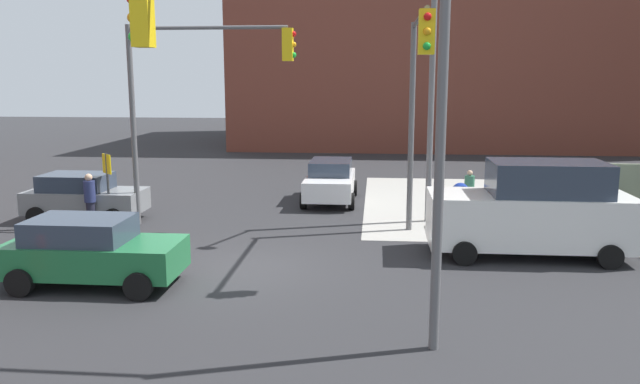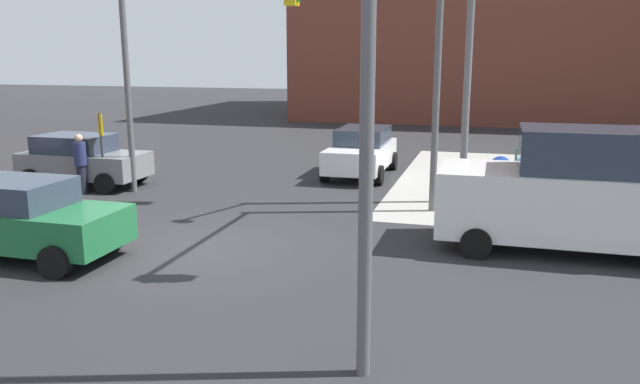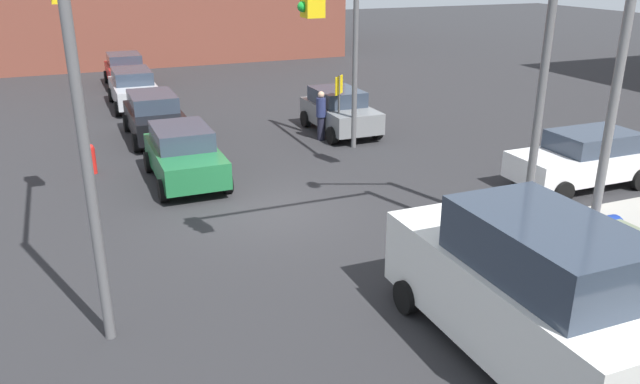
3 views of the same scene
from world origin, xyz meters
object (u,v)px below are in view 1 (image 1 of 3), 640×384
Objects in this scene: traffic_signal_ne_corner at (417,85)px; mailbox_blue at (461,204)px; coupe_gray at (84,196)px; coupe_white at (330,180)px; sedan_green at (92,251)px; pedestrian_waiting at (469,191)px; street_lamp_corner at (428,82)px; van_white_delivery at (533,210)px; pedestrian_crossing at (90,200)px; traffic_signal_nw_corner at (194,84)px; traffic_signal_se_corner at (318,90)px.

mailbox_blue is (1.70, 2.59, -3.87)m from traffic_signal_ne_corner.
coupe_gray is 0.93× the size of coupe_white.
sedan_green is 2.60× the size of pedestrian_waiting.
coupe_white is (-3.43, 3.50, -3.86)m from street_lamp_corner.
sedan_green is (-8.26, -7.12, -3.86)m from street_lamp_corner.
van_white_delivery is 3.00× the size of pedestrian_crossing.
street_lamp_corner is (0.56, 3.05, 0.07)m from traffic_signal_ne_corner.
pedestrian_waiting is (10.01, 9.06, -0.05)m from sedan_green.
coupe_white is 2.70× the size of pedestrian_waiting.
coupe_gray reaches higher than mailbox_blue.
traffic_signal_nw_corner is 1.68× the size of coupe_gray.
coupe_white is (-4.57, 3.96, 0.08)m from mailbox_blue.
coupe_gray is at bearing 167.90° from van_white_delivery.
pedestrian_waiting reaches higher than mailbox_blue.
coupe_gray is 7.30m from sedan_green.
sedan_green is (-5.61, 2.84, -3.79)m from traffic_signal_se_corner.
traffic_signal_se_corner is 10.31m from street_lamp_corner.
traffic_signal_nw_corner reaches higher than pedestrian_crossing.
pedestrian_crossing reaches higher than pedestrian_waiting.
street_lamp_corner is 1.98× the size of sedan_green.
street_lamp_corner reaches higher than mailbox_blue.
pedestrian_crossing is (-13.50, 2.00, -0.34)m from van_white_delivery.
van_white_delivery is at bearing -88.29° from pedestrian_waiting.
traffic_signal_nw_corner is at bearing -172.69° from street_lamp_corner.
coupe_white is (8.15, 4.12, 0.00)m from coupe_gray.
sedan_green is at bearing -97.32° from traffic_signal_nw_corner.
pedestrian_waiting is at bearing 75.96° from mailbox_blue.
coupe_white is (4.04, 4.46, -3.79)m from traffic_signal_nw_corner.
coupe_gray is 1.27m from pedestrian_crossing.
coupe_gray is 13.56m from pedestrian_waiting.
van_white_delivery is (3.20, -0.61, -3.35)m from traffic_signal_ne_corner.
traffic_signal_se_corner is 0.81× the size of street_lamp_corner.
pedestrian_waiting is at bearing 17.47° from traffic_signal_nw_corner.
traffic_signal_ne_corner is 3.10m from street_lamp_corner.
traffic_signal_se_corner is 14.01m from coupe_white.
traffic_signal_ne_corner is 4.55× the size of mailbox_blue.
traffic_signal_ne_corner is 6.70m from pedestrian_waiting.
traffic_signal_ne_corner reaches higher than pedestrian_crossing.
mailbox_blue is 0.35× the size of sedan_green.
traffic_signal_nw_corner is at bearing -176.68° from mailbox_blue.
van_white_delivery reaches higher than pedestrian_waiting.
coupe_gray is (-11.02, 2.44, -3.79)m from traffic_signal_ne_corner.
coupe_gray is at bearing 167.53° from traffic_signal_ne_corner.
traffic_signal_nw_corner is at bearing -103.92° from pedestrian_crossing.
traffic_signal_ne_corner is 9.50m from sedan_green.
mailbox_blue is 11.53m from sedan_green.
van_white_delivery is at bearing 49.99° from traffic_signal_se_corner.
traffic_signal_ne_corner is at bearing -122.12° from pedestrian_waiting.
pedestrian_waiting is (2.30, 4.99, -3.83)m from traffic_signal_ne_corner.
traffic_signal_ne_corner is (6.91, -2.09, 0.00)m from traffic_signal_nw_corner.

